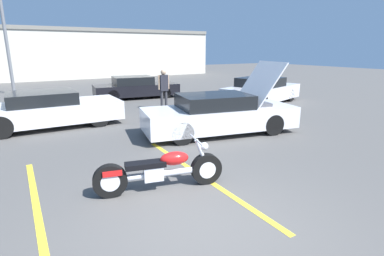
% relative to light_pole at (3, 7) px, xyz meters
% --- Properties ---
extents(ground_plane, '(80.00, 80.00, 0.00)m').
position_rel_light_pole_xyz_m(ground_plane, '(2.20, -17.23, -4.84)').
color(ground_plane, '#514F4C').
extents(parking_stripe_foreground, '(0.12, 5.04, 0.01)m').
position_rel_light_pole_xyz_m(parking_stripe_foreground, '(0.06, -15.62, -4.83)').
color(parking_stripe_foreground, yellow).
rests_on(parking_stripe_foreground, ground).
extents(parking_stripe_middle, '(0.12, 5.04, 0.01)m').
position_rel_light_pole_xyz_m(parking_stripe_middle, '(3.18, -15.62, -4.83)').
color(parking_stripe_middle, yellow).
rests_on(parking_stripe_middle, ground).
extents(far_building, '(32.00, 4.20, 4.40)m').
position_rel_light_pole_xyz_m(far_building, '(2.20, 9.25, -2.50)').
color(far_building, beige).
rests_on(far_building, ground).
extents(light_pole, '(1.21, 0.28, 8.89)m').
position_rel_light_pole_xyz_m(light_pole, '(0.00, 0.00, 0.00)').
color(light_pole, slate).
rests_on(light_pole, ground).
extents(motorcycle, '(2.44, 0.89, 0.94)m').
position_rel_light_pole_xyz_m(motorcycle, '(2.17, -15.81, -4.45)').
color(motorcycle, black).
rests_on(motorcycle, ground).
extents(show_car_hood_open, '(5.03, 2.62, 2.22)m').
position_rel_light_pole_xyz_m(show_car_hood_open, '(5.48, -13.13, -4.21)').
color(show_car_hood_open, silver).
rests_on(show_car_hood_open, ground).
extents(parked_car_right_row, '(4.85, 3.14, 1.26)m').
position_rel_light_pole_xyz_m(parked_car_right_row, '(10.50, -9.66, -4.23)').
color(parked_car_right_row, silver).
rests_on(parked_car_right_row, ground).
extents(parked_car_mid_right_row, '(4.62, 2.21, 1.17)m').
position_rel_light_pole_xyz_m(parked_car_mid_right_row, '(5.68, -5.02, -4.28)').
color(parked_car_mid_right_row, black).
rests_on(parked_car_mid_right_row, ground).
extents(parked_car_mid_left_row, '(4.67, 1.92, 1.22)m').
position_rel_light_pole_xyz_m(parked_car_mid_left_row, '(0.89, -9.48, -4.24)').
color(parked_car_mid_left_row, silver).
rests_on(parked_car_mid_left_row, ground).
extents(spectator_near_motorcycle, '(0.52, 0.23, 1.77)m').
position_rel_light_pole_xyz_m(spectator_near_motorcycle, '(5.52, -8.92, -3.78)').
color(spectator_near_motorcycle, '#333338').
rests_on(spectator_near_motorcycle, ground).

